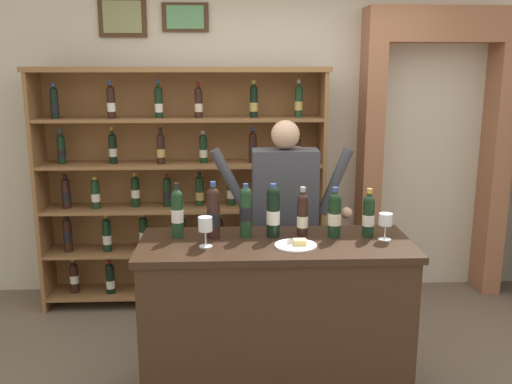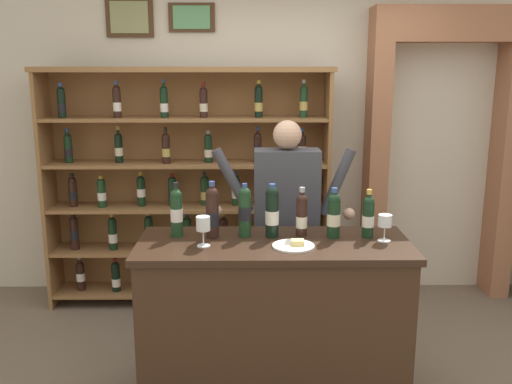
# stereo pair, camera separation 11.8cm
# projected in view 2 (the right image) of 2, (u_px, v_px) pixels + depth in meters

# --- Properties ---
(back_wall) EXTENTS (12.00, 0.19, 3.40)m
(back_wall) POSITION_uv_depth(u_px,v_px,m) (277.00, 96.00, 4.84)
(back_wall) COLOR beige
(back_wall) RESTS_ON ground
(wine_shelf) EXTENTS (2.33, 0.37, 1.95)m
(wine_shelf) POSITION_uv_depth(u_px,v_px,m) (188.00, 183.00, 4.61)
(wine_shelf) COLOR olive
(wine_shelf) RESTS_ON ground
(archway_doorway) EXTENTS (1.25, 0.45, 2.42)m
(archway_doorway) POSITION_uv_depth(u_px,v_px,m) (438.00, 138.00, 4.80)
(archway_doorway) COLOR #9E6647
(archway_doorway) RESTS_ON ground
(tasting_counter) EXTENTS (1.57, 0.63, 0.98)m
(tasting_counter) POSITION_uv_depth(u_px,v_px,m) (273.00, 321.00, 3.33)
(tasting_counter) COLOR #382316
(tasting_counter) RESTS_ON ground
(shopkeeper) EXTENTS (0.99, 0.22, 1.61)m
(shopkeeper) POSITION_uv_depth(u_px,v_px,m) (286.00, 210.00, 3.84)
(shopkeeper) COLOR #2D3347
(shopkeeper) RESTS_ON ground
(tasting_bottle_super_tuscan) EXTENTS (0.07, 0.07, 0.32)m
(tasting_bottle_super_tuscan) POSITION_uv_depth(u_px,v_px,m) (177.00, 211.00, 3.30)
(tasting_bottle_super_tuscan) COLOR #19381E
(tasting_bottle_super_tuscan) RESTS_ON tasting_counter
(tasting_bottle_rosso) EXTENTS (0.08, 0.08, 0.34)m
(tasting_bottle_rosso) POSITION_uv_depth(u_px,v_px,m) (212.00, 212.00, 3.27)
(tasting_bottle_rosso) COLOR black
(tasting_bottle_rosso) RESTS_ON tasting_counter
(tasting_bottle_chianti) EXTENTS (0.07, 0.07, 0.32)m
(tasting_bottle_chianti) POSITION_uv_depth(u_px,v_px,m) (245.00, 211.00, 3.29)
(tasting_bottle_chianti) COLOR #19381E
(tasting_bottle_chianti) RESTS_ON tasting_counter
(tasting_bottle_bianco) EXTENTS (0.08, 0.08, 0.32)m
(tasting_bottle_bianco) POSITION_uv_depth(u_px,v_px,m) (272.00, 211.00, 3.29)
(tasting_bottle_bianco) COLOR black
(tasting_bottle_bianco) RESTS_ON tasting_counter
(tasting_bottle_prosecco) EXTENTS (0.07, 0.07, 0.29)m
(tasting_bottle_prosecco) POSITION_uv_depth(u_px,v_px,m) (302.00, 214.00, 3.31)
(tasting_bottle_prosecco) COLOR black
(tasting_bottle_prosecco) RESTS_ON tasting_counter
(tasting_bottle_brunello) EXTENTS (0.08, 0.08, 0.30)m
(tasting_bottle_brunello) POSITION_uv_depth(u_px,v_px,m) (334.00, 214.00, 3.27)
(tasting_bottle_brunello) COLOR black
(tasting_bottle_brunello) RESTS_ON tasting_counter
(tasting_bottle_vin_santo) EXTENTS (0.07, 0.07, 0.29)m
(tasting_bottle_vin_santo) POSITION_uv_depth(u_px,v_px,m) (368.00, 216.00, 3.28)
(tasting_bottle_vin_santo) COLOR black
(tasting_bottle_vin_santo) RESTS_ON tasting_counter
(wine_glass_center) EXTENTS (0.08, 0.08, 0.17)m
(wine_glass_center) POSITION_uv_depth(u_px,v_px,m) (203.00, 225.00, 3.12)
(wine_glass_center) COLOR silver
(wine_glass_center) RESTS_ON tasting_counter
(wine_glass_right) EXTENTS (0.08, 0.08, 0.16)m
(wine_glass_right) POSITION_uv_depth(u_px,v_px,m) (385.00, 222.00, 3.21)
(wine_glass_right) COLOR silver
(wine_glass_right) RESTS_ON tasting_counter
(cheese_plate) EXTENTS (0.24, 0.24, 0.04)m
(cheese_plate) POSITION_uv_depth(u_px,v_px,m) (294.00, 245.00, 3.13)
(cheese_plate) COLOR white
(cheese_plate) RESTS_ON tasting_counter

